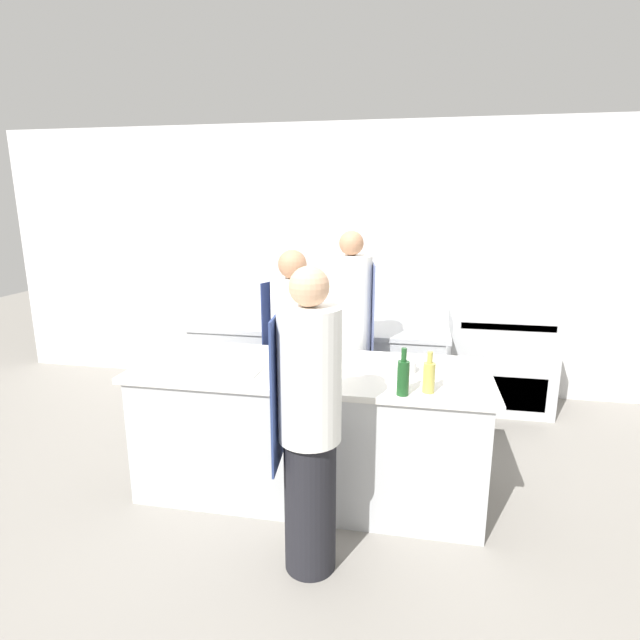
# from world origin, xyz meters

# --- Properties ---
(ground_plane) EXTENTS (16.00, 16.00, 0.00)m
(ground_plane) POSITION_xyz_m (0.00, 0.00, 0.00)
(ground_plane) COLOR gray
(wall_back) EXTENTS (8.00, 0.06, 2.80)m
(wall_back) POSITION_xyz_m (0.00, 2.13, 1.40)
(wall_back) COLOR silver
(wall_back) RESTS_ON ground_plane
(prep_counter) EXTENTS (2.41, 0.92, 0.91)m
(prep_counter) POSITION_xyz_m (0.00, 0.00, 0.46)
(prep_counter) COLOR #B7BABC
(prep_counter) RESTS_ON ground_plane
(pass_counter) EXTENTS (2.36, 0.71, 0.91)m
(pass_counter) POSITION_xyz_m (-0.19, 1.19, 0.46)
(pass_counter) COLOR #B7BABC
(pass_counter) RESTS_ON ground_plane
(oven_range) EXTENTS (0.98, 0.62, 0.94)m
(oven_range) POSITION_xyz_m (1.53, 1.77, 0.47)
(oven_range) COLOR #B7BABC
(oven_range) RESTS_ON ground_plane
(chef_at_prep_near) EXTENTS (0.36, 0.34, 1.71)m
(chef_at_prep_near) POSITION_xyz_m (0.16, -0.78, 0.86)
(chef_at_prep_near) COLOR black
(chef_at_prep_near) RESTS_ON ground_plane
(chef_at_stove) EXTENTS (0.37, 0.36, 1.79)m
(chef_at_stove) POSITION_xyz_m (0.18, 0.71, 0.91)
(chef_at_stove) COLOR black
(chef_at_stove) RESTS_ON ground_plane
(chef_at_pass_far) EXTENTS (0.42, 0.41, 1.65)m
(chef_at_pass_far) POSITION_xyz_m (-0.28, 0.63, 0.82)
(chef_at_pass_far) COLOR black
(chef_at_pass_far) RESTS_ON ground_plane
(bottle_olive_oil) EXTENTS (0.08, 0.08, 0.25)m
(bottle_olive_oil) POSITION_xyz_m (0.03, -0.27, 1.01)
(bottle_olive_oil) COLOR black
(bottle_olive_oil) RESTS_ON prep_counter
(bottle_vinegar) EXTENTS (0.07, 0.07, 0.25)m
(bottle_vinegar) POSITION_xyz_m (0.78, -0.31, 1.01)
(bottle_vinegar) COLOR #B2A84C
(bottle_vinegar) RESTS_ON prep_counter
(bottle_wine) EXTENTS (0.07, 0.07, 0.29)m
(bottle_wine) POSITION_xyz_m (0.63, -0.38, 1.02)
(bottle_wine) COLOR #19471E
(bottle_wine) RESTS_ON prep_counter
(bowl_mixing_large) EXTENTS (0.20, 0.20, 0.07)m
(bowl_mixing_large) POSITION_xyz_m (-0.14, 0.24, 0.95)
(bowl_mixing_large) COLOR white
(bowl_mixing_large) RESTS_ON prep_counter
(bowl_prep_small) EXTENTS (0.21, 0.21, 0.07)m
(bowl_prep_small) POSITION_xyz_m (0.61, 0.03, 0.95)
(bowl_prep_small) COLOR white
(bowl_prep_small) RESTS_ON prep_counter
(cup) EXTENTS (0.08, 0.08, 0.08)m
(cup) POSITION_xyz_m (-0.05, 0.08, 0.95)
(cup) COLOR #B2382D
(cup) RESTS_ON prep_counter
(cutting_board) EXTENTS (0.44, 0.25, 0.01)m
(cutting_board) POSITION_xyz_m (-0.53, -0.17, 0.92)
(cutting_board) COLOR white
(cutting_board) RESTS_ON prep_counter
(stockpot) EXTENTS (0.28, 0.28, 0.18)m
(stockpot) POSITION_xyz_m (0.10, 1.10, 1.00)
(stockpot) COLOR #B7BABC
(stockpot) RESTS_ON pass_counter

